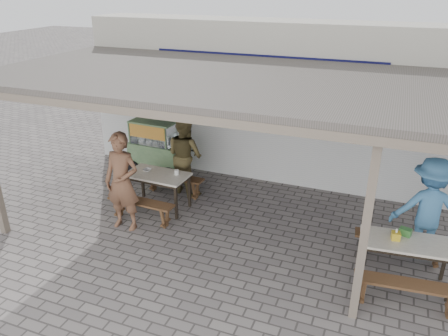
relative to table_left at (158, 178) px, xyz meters
name	(u,v)px	position (x,y,z in m)	size (l,w,h in m)	color
ground	(220,247)	(1.71, -0.88, -0.67)	(60.00, 60.00, 0.00)	slate
back_wall	(278,102)	(1.71, 2.70, 1.05)	(9.00, 1.28, 3.50)	beige
warung_roof	(241,82)	(1.73, 0.02, 2.05)	(9.00, 4.21, 2.81)	#514945
table_left	(158,178)	(0.00, 0.00, 0.00)	(1.26, 0.71, 0.75)	silver
bench_left_street	(141,206)	(-0.02, -0.63, -0.33)	(1.35, 0.33, 0.45)	brown
bench_left_wall	(174,181)	(0.02, 0.63, -0.33)	(1.35, 0.33, 0.45)	brown
table_right	(407,246)	(4.66, -0.77, 0.00)	(1.40, 0.76, 0.75)	silver
bench_right_street	(407,290)	(4.72, -1.37, -0.33)	(1.47, 0.42, 0.45)	brown
bench_right_wall	(400,243)	(4.60, -0.17, -0.33)	(1.47, 0.42, 0.45)	brown
vendor_cart	(156,148)	(-0.71, 1.21, 0.10)	(1.80, 0.75, 1.41)	#729563
patron_street_side	(122,182)	(-0.20, -0.90, 0.27)	(0.68, 0.45, 1.87)	brown
patron_wall_side	(185,155)	(0.20, 0.85, 0.20)	(0.84, 0.66, 1.73)	brown
patron_right_table	(428,209)	(4.94, 0.16, 0.21)	(1.14, 0.65, 1.76)	#4683B8
tissue_box	(396,236)	(4.48, -0.78, 0.14)	(0.12, 0.12, 0.12)	gold
donation_box	(405,232)	(4.61, -0.61, 0.14)	(0.17, 0.12, 0.12)	#377534
condiment_jar	(177,172)	(0.37, 0.11, 0.13)	(0.09, 0.09, 0.10)	white
condiment_bowl	(147,170)	(-0.26, 0.05, 0.10)	(0.17, 0.17, 0.04)	white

